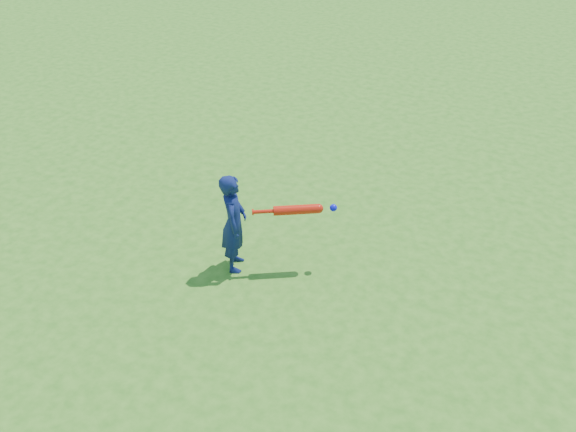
% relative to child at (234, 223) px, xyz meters
% --- Properties ---
extents(ground, '(80.00, 80.00, 0.00)m').
position_rel_child_xyz_m(ground, '(0.78, -0.05, -0.49)').
color(ground, '#32711B').
rests_on(ground, ground).
extents(child, '(0.36, 0.43, 0.99)m').
position_rel_child_xyz_m(child, '(0.00, 0.00, 0.00)').
color(child, '#111B4F').
rests_on(child, ground).
extents(bat_swing, '(0.68, 0.45, 0.09)m').
position_rel_child_xyz_m(bat_swing, '(0.54, 0.28, 0.14)').
color(bat_swing, red).
rests_on(bat_swing, ground).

